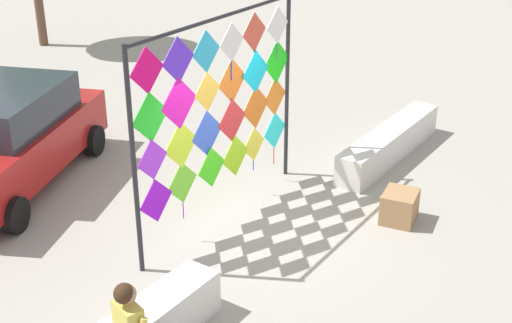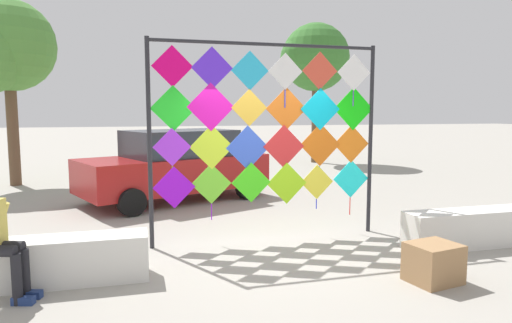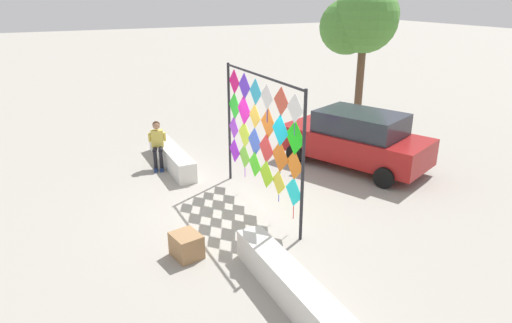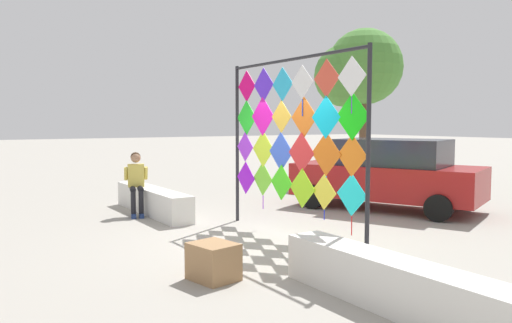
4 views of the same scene
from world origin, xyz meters
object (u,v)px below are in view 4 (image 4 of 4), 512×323
cardboard_box_large (213,262)px  tree_far_right (362,69)px  kite_display_rack (292,131)px  parked_car (388,174)px  seated_vendor (136,179)px

cardboard_box_large → tree_far_right: tree_far_right is taller
kite_display_rack → parked_car: (-1.18, 3.80, -1.08)m
cardboard_box_large → kite_display_rack: bearing=121.6°
kite_display_rack → seated_vendor: size_ratio=2.71×
tree_far_right → kite_display_rack: bearing=-52.2°
tree_far_right → parked_car: bearing=-37.8°
kite_display_rack → parked_car: kite_display_rack is taller
seated_vendor → cardboard_box_large: size_ratio=2.38×
cardboard_box_large → tree_far_right: 12.55m
kite_display_rack → seated_vendor: bearing=-155.9°
kite_display_rack → cardboard_box_large: (1.48, -2.40, -1.70)m
seated_vendor → tree_far_right: bearing=102.6°
parked_car → cardboard_box_large: bearing=-66.8°
cardboard_box_large → tree_far_right: (-7.11, 9.65, 3.71)m
parked_car → cardboard_box_large: (2.66, -6.21, -0.62)m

